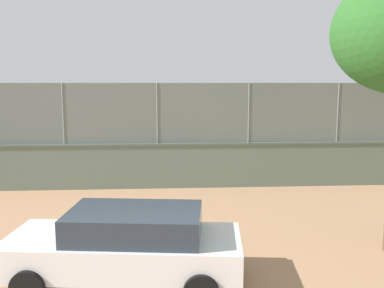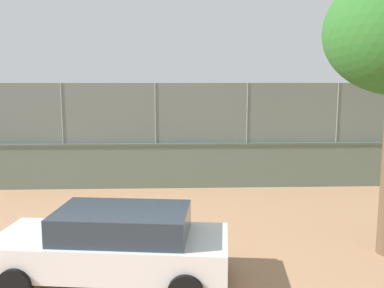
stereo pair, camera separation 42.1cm
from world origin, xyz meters
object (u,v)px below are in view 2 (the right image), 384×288
object	(u,v)px
sports_ball	(249,145)
courtside_bench	(150,164)
player_at_service_line	(198,149)
player_crossing_court	(245,150)
parked_car_white	(115,244)

from	to	relation	value
sports_ball	courtside_bench	distance (m)	4.26
sports_ball	courtside_bench	xyz separation A→B (m)	(3.88, -1.42, -1.01)
player_at_service_line	sports_ball	bearing A→B (deg)	128.13
sports_ball	player_at_service_line	bearing A→B (deg)	-51.87
player_crossing_court	courtside_bench	distance (m)	4.14
player_crossing_court	parked_car_white	xyz separation A→B (m)	(3.93, 10.22, -0.15)
player_crossing_court	sports_ball	xyz separation A→B (m)	(0.15, 2.24, 0.56)
player_at_service_line	courtside_bench	world-z (taller)	player_at_service_line
player_crossing_court	sports_ball	distance (m)	2.32
sports_ball	courtside_bench	size ratio (longest dim) A/B	0.12
courtside_bench	sports_ball	bearing A→B (deg)	159.97
sports_ball	parked_car_white	bearing A→B (deg)	64.66
player_at_service_line	courtside_bench	size ratio (longest dim) A/B	1.01
player_at_service_line	parked_car_white	distance (m)	10.52
courtside_bench	parked_car_white	size ratio (longest dim) A/B	0.35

